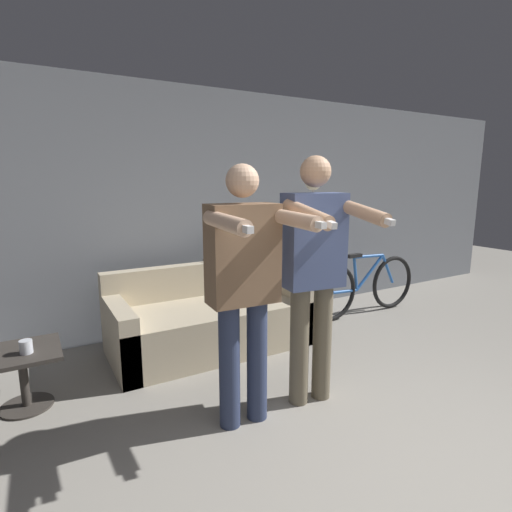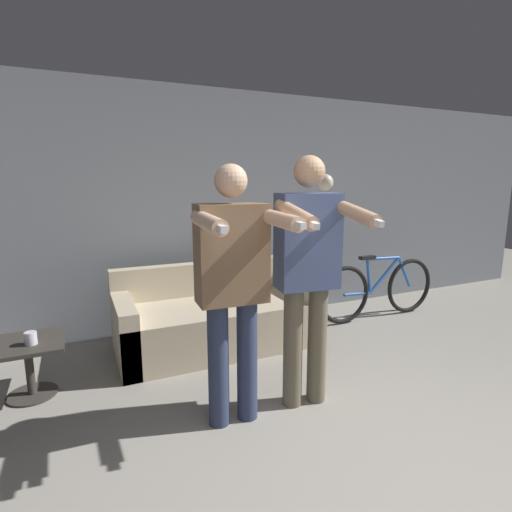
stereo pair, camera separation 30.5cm
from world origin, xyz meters
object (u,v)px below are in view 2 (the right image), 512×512
(bicycle, at_px, (378,289))
(side_table, at_px, (28,356))
(person_left, at_px, (233,279))
(floor_lamp, at_px, (324,221))
(cat, at_px, (239,252))
(cup, at_px, (31,338))
(person_right, at_px, (308,267))
(couch, at_px, (215,319))

(bicycle, bearing_deg, side_table, -175.32)
(person_left, xyz_separation_m, side_table, (-1.30, 0.96, -0.69))
(floor_lamp, bearing_deg, cat, 170.45)
(floor_lamp, xyz_separation_m, side_table, (-2.97, -0.51, -0.86))
(cup, distance_m, bicycle, 3.61)
(person_left, bearing_deg, bicycle, 31.52)
(side_table, xyz_separation_m, bicycle, (3.63, 0.30, 0.04))
(cup, bearing_deg, cat, 20.84)
(person_right, height_order, side_table, person_right)
(cup, height_order, bicycle, bicycle)
(cat, height_order, floor_lamp, floor_lamp)
(cup, bearing_deg, bicycle, 5.80)
(side_table, height_order, cup, cup)
(cat, bearing_deg, floor_lamp, -9.55)
(couch, distance_m, cat, 0.79)
(person_right, height_order, cat, person_right)
(person_right, relative_size, cat, 3.55)
(person_left, xyz_separation_m, person_right, (0.56, 0.00, 0.03))
(person_right, bearing_deg, cup, 160.81)
(side_table, bearing_deg, bicycle, 4.68)
(person_right, relative_size, floor_lamp, 1.06)
(person_left, relative_size, person_right, 0.96)
(cat, distance_m, cup, 2.13)
(person_left, relative_size, side_table, 3.35)
(couch, xyz_separation_m, cat, (0.40, 0.35, 0.59))
(couch, distance_m, side_table, 1.63)
(couch, xyz_separation_m, side_table, (-1.60, -0.33, 0.05))
(couch, bearing_deg, cat, 41.26)
(couch, relative_size, cat, 3.75)
(bicycle, bearing_deg, cup, -174.20)
(person_right, relative_size, side_table, 3.48)
(cat, height_order, side_table, cat)
(person_left, bearing_deg, cat, 70.06)
(person_left, height_order, cat, person_left)
(cat, bearing_deg, cup, -159.16)
(side_table, xyz_separation_m, cup, (0.04, -0.07, 0.17))
(person_left, bearing_deg, couch, 79.95)
(person_left, xyz_separation_m, floor_lamp, (1.68, 1.47, 0.17))
(side_table, distance_m, bicycle, 3.64)
(cat, relative_size, bicycle, 0.30)
(cat, bearing_deg, person_left, -113.15)
(side_table, bearing_deg, cup, -60.86)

